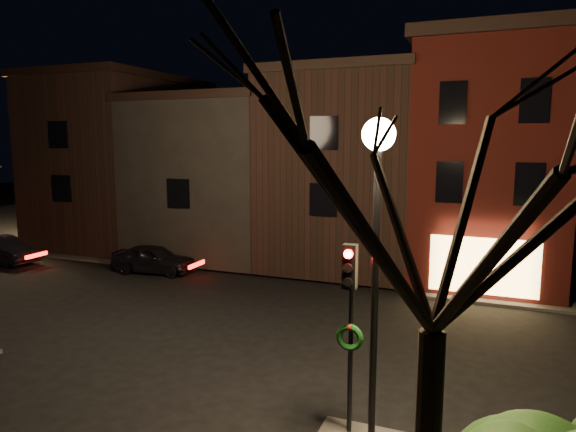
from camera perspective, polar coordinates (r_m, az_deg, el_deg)
The scene contains 11 objects.
ground at distance 18.33m, azimuth -6.12°, elevation -11.45°, with size 120.00×120.00×0.00m, color black.
sidewalk_far_left at distance 45.49m, azimuth -16.73°, elevation 0.20°, with size 30.00×30.00×0.12m, color #2D2B28.
corner_building at distance 24.71m, azimuth 21.54°, elevation 5.92°, with size 6.50×8.50×10.50m.
row_building_a at distance 26.60m, azimuth 7.30°, elevation 5.33°, with size 7.30×10.30×9.40m.
row_building_b at distance 29.28m, azimuth -6.63°, elevation 4.62°, with size 7.80×10.30×8.40m.
row_building_c at distance 33.30m, azimuth -17.77°, elevation 6.01°, with size 7.30×10.30×9.90m.
street_lamp_near at distance 9.47m, azimuth 9.88°, elevation 2.14°, with size 0.60×0.60×6.48m.
traffic_signal at distance 10.59m, azimuth 6.89°, elevation -10.31°, with size 0.58×0.38×4.05m.
bare_tree_right at distance 6.75m, azimuth 16.57°, elevation 7.72°, with size 6.40×6.40×8.50m.
parked_car_a at distance 25.18m, azimuth -14.72°, elevation -4.61°, with size 1.60×3.96×1.35m, color black.
parked_car_b at distance 30.09m, azimuth -29.23°, elevation -3.31°, with size 1.44×4.13×1.36m, color black.
Camera 1 is at (8.12, -15.22, 6.17)m, focal length 32.00 mm.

